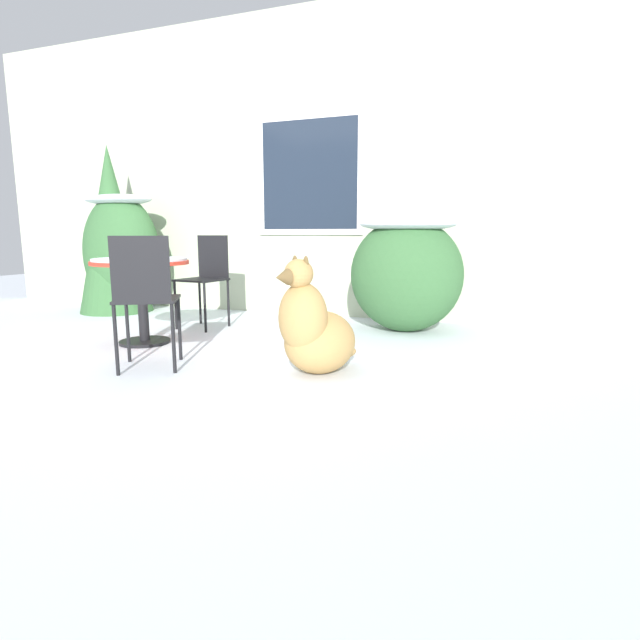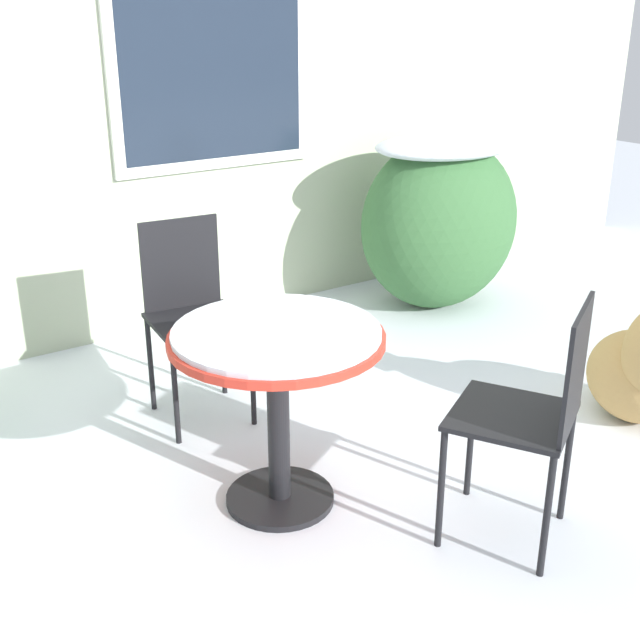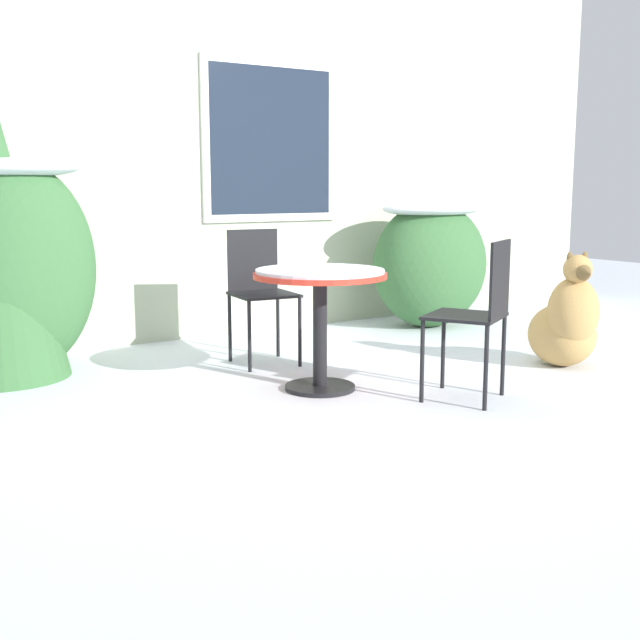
{
  "view_description": "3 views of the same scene",
  "coord_description": "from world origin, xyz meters",
  "px_view_note": "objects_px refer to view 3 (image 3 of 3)",
  "views": [
    {
      "loc": [
        2.38,
        -3.02,
        0.89
      ],
      "look_at": [
        1.29,
        -0.05,
        0.35
      ],
      "focal_mm": 28.0,
      "sensor_mm": 36.0,
      "label": 1
    },
    {
      "loc": [
        -1.73,
        -1.93,
        1.76
      ],
      "look_at": [
        0.0,
        0.6,
        0.55
      ],
      "focal_mm": 45.0,
      "sensor_mm": 36.0,
      "label": 2
    },
    {
      "loc": [
        -2.88,
        -3.52,
        1.17
      ],
      "look_at": [
        -0.4,
        0.29,
        0.41
      ],
      "focal_mm": 45.0,
      "sensor_mm": 36.0,
      "label": 3
    }
  ],
  "objects_px": {
    "patio_table": "(320,293)",
    "patio_chair_near_table": "(260,288)",
    "dog": "(566,325)",
    "patio_chair_far_side": "(477,310)"
  },
  "relations": [
    {
      "from": "patio_chair_near_table",
      "to": "dog",
      "type": "height_order",
      "value": "patio_chair_near_table"
    },
    {
      "from": "patio_table",
      "to": "patio_chair_far_side",
      "type": "relative_size",
      "value": 0.87
    },
    {
      "from": "dog",
      "to": "patio_chair_far_side",
      "type": "bearing_deg",
      "value": -139.72
    },
    {
      "from": "patio_chair_near_table",
      "to": "patio_chair_far_side",
      "type": "distance_m",
      "value": 1.59
    },
    {
      "from": "patio_table",
      "to": "patio_chair_near_table",
      "type": "height_order",
      "value": "patio_chair_near_table"
    },
    {
      "from": "patio_table",
      "to": "dog",
      "type": "bearing_deg",
      "value": -13.15
    },
    {
      "from": "patio_table",
      "to": "patio_chair_near_table",
      "type": "bearing_deg",
      "value": 85.31
    },
    {
      "from": "patio_chair_near_table",
      "to": "dog",
      "type": "xyz_separation_m",
      "value": [
        1.59,
        -1.23,
        -0.22
      ]
    },
    {
      "from": "patio_table",
      "to": "patio_chair_far_side",
      "type": "height_order",
      "value": "patio_chair_far_side"
    },
    {
      "from": "patio_table",
      "to": "patio_chair_far_side",
      "type": "distance_m",
      "value": 0.89
    }
  ]
}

